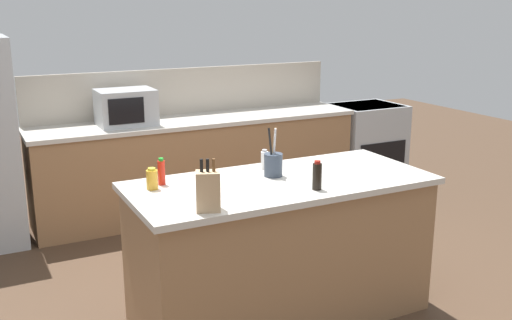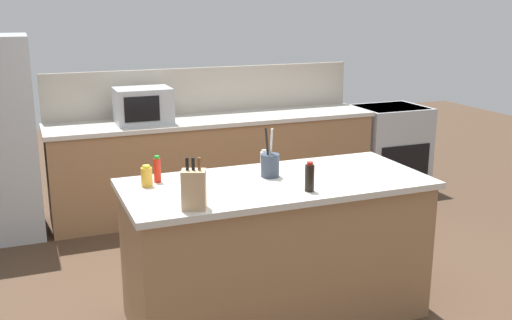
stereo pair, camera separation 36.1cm
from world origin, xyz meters
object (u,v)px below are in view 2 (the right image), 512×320
Objects in this scene: microwave at (143,105)px; hot_sauce_bottle at (157,170)px; salt_shaker at (264,160)px; honey_jar at (147,176)px; utensil_crock at (270,164)px; range_oven at (389,147)px; knife_block at (194,189)px; soy_sauce_bottle at (310,177)px.

microwave reaches higher than hot_sauce_bottle.
salt_shaker is (0.44, -1.91, -0.10)m from microwave.
utensil_crock is at bearing -6.01° from honey_jar.
microwave is 3.83× the size of salt_shaker.
utensil_crock is at bearing -101.06° from salt_shaker.
utensil_crock reaches higher than range_oven.
honey_jar is at bearing -100.78° from microwave.
hot_sauce_bottle is 0.10m from honey_jar.
honey_jar is (-0.16, 0.51, -0.05)m from knife_block.
honey_jar is (-0.82, -0.10, -0.00)m from salt_shaker.
knife_block is 0.58m from hot_sauce_bottle.
knife_block is (-2.97, -2.52, 0.59)m from range_oven.
utensil_crock reaches higher than soy_sauce_bottle.
hot_sauce_bottle is 1.28× the size of honey_jar.
range_oven is 6.85× the size of salt_shaker.
microwave is 1.61× the size of utensil_crock.
range_oven is at bearing 39.64° from salt_shaker.
salt_shaker is (0.74, 0.04, -0.02)m from hot_sauce_bottle.
range_oven is 3.38m from soy_sauce_bottle.
honey_jar is (-0.88, 0.46, -0.02)m from soy_sauce_bottle.
hot_sauce_bottle is (-0.07, 0.57, -0.03)m from knife_block.
utensil_crock is (-2.35, -2.10, 0.56)m from range_oven.
hot_sauce_bottle is 0.94× the size of soy_sauce_bottle.
soy_sauce_bottle is (0.80, -0.52, 0.01)m from hot_sauce_bottle.
knife_block reaches higher than soy_sauce_bottle.
range_oven is 1.79× the size of microwave.
microwave is at bearing 180.00° from range_oven.
utensil_crock reaches higher than knife_block.
soy_sauce_bottle is 0.99m from honey_jar.
hot_sauce_bottle is 0.74m from salt_shaker.
soy_sauce_bottle is at bearing -27.23° from honey_jar.
salt_shaker is at bearing 7.02° from honey_jar.
range_oven is at bearing -0.00° from microwave.
microwave is 3.86× the size of honey_jar.
hot_sauce_bottle reaches higher than honey_jar.
microwave is 2.84× the size of soy_sauce_bottle.
salt_shaker is at bearing 2.84° from hot_sauce_bottle.
utensil_crock is 1.88× the size of hot_sauce_bottle.
salt_shaker is at bearing -140.36° from range_oven.
salt_shaker is (-2.31, -1.91, 0.54)m from range_oven.
soy_sauce_bottle is at bearing -32.86° from hot_sauce_bottle.
knife_block is 0.54m from honey_jar.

